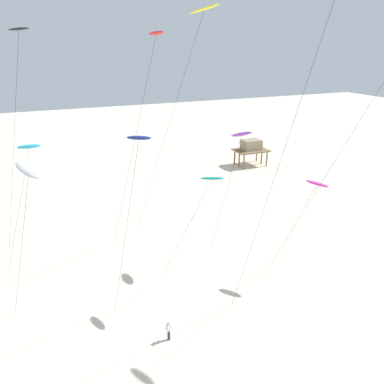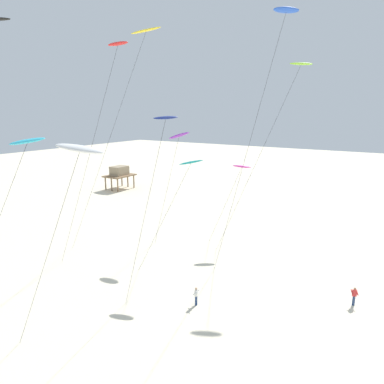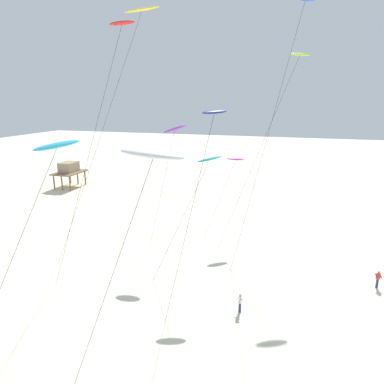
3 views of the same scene
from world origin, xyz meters
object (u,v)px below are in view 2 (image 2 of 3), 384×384
Objects in this scene: kite_blue at (285,13)px; kite_purple at (179,136)px; kite_lime at (300,67)px; kite_yellow at (145,33)px; kite_cyan at (27,143)px; kite_flyer_nearest at (354,296)px; kite_flyer_middle at (196,296)px; stilt_house at (119,173)px; kite_navy at (165,121)px; kite_red at (117,49)px; kite_white at (79,149)px; kite_teal at (191,163)px; kite_magenta at (242,167)px.

kite_blue is 1.80× the size of kite_purple.
kite_purple is 0.66× the size of kite_lime.
kite_cyan is at bearing -173.27° from kite_yellow.
kite_flyer_middle is at bearing 122.34° from kite_flyer_nearest.
kite_flyer_nearest is at bearing -115.07° from stilt_house.
kite_flyer_nearest is 13.74m from kite_flyer_middle.
kite_navy is at bearing 163.22° from kite_lime.
kite_red reaches higher than stilt_house.
kite_lime is at bearing -60.74° from kite_yellow.
kite_navy is 12.13m from kite_red.
kite_yellow reaches higher than kite_lime.
kite_blue reaches higher than kite_flyer_middle.
kite_purple is at bearing 83.99° from kite_blue.
kite_flyer_middle is at bearing -124.96° from kite_yellow.
kite_flyer_middle is (1.10, -2.23, -14.87)m from kite_navy.
kite_white is 2.36× the size of stilt_house.
kite_purple is 11.77m from kite_yellow.
kite_cyan is (-11.51, -1.64, -8.21)m from kite_red.
kite_white is 8.80× the size of kite_flyer_nearest.
kite_flyer_nearest is at bearing -80.11° from kite_red.
kite_flyer_middle is at bearing 162.54° from kite_blue.
kite_lime is at bearing -33.50° from kite_teal.
kite_white is (-16.46, -7.91, -10.54)m from kite_yellow.
kite_cyan is 18.40m from kite_flyer_middle.
kite_blue is 26.46m from kite_flyer_middle.
stilt_house is (25.29, 34.44, -7.87)m from kite_teal.
kite_flyer_middle is (-11.42, -9.53, -12.69)m from kite_purple.
kite_navy is 15.84m from kite_yellow.
kite_blue is 7.35m from kite_lime.
kite_purple is 8.29m from kite_teal.
kite_flyer_middle is (-10.08, 3.17, -24.26)m from kite_blue.
kite_blue is 2.15× the size of kite_teal.
kite_purple reaches higher than kite_flyer_middle.
kite_red is 13.91× the size of kite_flyer_middle.
kite_white is at bearing -154.33° from kite_yellow.
kite_red reaches higher than kite_teal.
kite_cyan is (-19.57, 0.11, 0.69)m from kite_purple.
kite_red is 24.60m from kite_flyer_middle.
kite_navy is 1.36× the size of kite_teal.
kite_white is 8.80× the size of kite_flyer_middle.
kite_navy is 0.70× the size of kite_red.
kite_magenta is 19.58m from kite_flyer_nearest.
kite_yellow reaches higher than kite_teal.
kite_red is (-8.06, 1.75, 8.91)m from kite_purple.
kite_yellow is 1.72× the size of kite_cyan.
kite_navy is at bearing -176.07° from kite_magenta.
kite_lime is at bearing -27.39° from kite_cyan.
kite_teal is (6.62, 1.86, -4.29)m from kite_navy.
kite_red reaches higher than kite_white.
kite_cyan is 2.37× the size of stilt_house.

